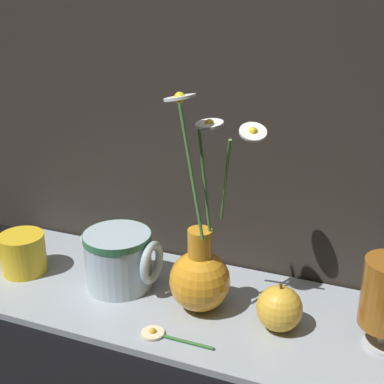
% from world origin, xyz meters
% --- Properties ---
extents(ground_plane, '(6.00, 6.00, 0.00)m').
position_xyz_m(ground_plane, '(0.00, 0.00, 0.00)').
color(ground_plane, black).
extents(shelf, '(0.84, 0.29, 0.01)m').
position_xyz_m(shelf, '(0.00, 0.00, 0.01)').
color(shelf, '#9EA8B2').
rests_on(shelf, ground_plane).
extents(vase_with_flowers, '(0.15, 0.13, 0.37)m').
position_xyz_m(vase_with_flowers, '(0.02, -0.01, 0.08)').
color(vase_with_flowers, orange).
rests_on(vase_with_flowers, shelf).
extents(yellow_mug, '(0.09, 0.08, 0.07)m').
position_xyz_m(yellow_mug, '(-0.33, -0.02, 0.05)').
color(yellow_mug, yellow).
rests_on(yellow_mug, shelf).
extents(ceramic_pitcher, '(0.14, 0.12, 0.11)m').
position_xyz_m(ceramic_pitcher, '(-0.13, 0.01, 0.07)').
color(ceramic_pitcher, silver).
rests_on(ceramic_pitcher, shelf).
extents(orange_fruit, '(0.07, 0.07, 0.08)m').
position_xyz_m(orange_fruit, '(0.16, -0.01, 0.05)').
color(orange_fruit, gold).
rests_on(orange_fruit, shelf).
extents(loose_daisy, '(0.12, 0.04, 0.01)m').
position_xyz_m(loose_daisy, '(-0.00, -0.10, 0.02)').
color(loose_daisy, '#336B2D').
rests_on(loose_daisy, shelf).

